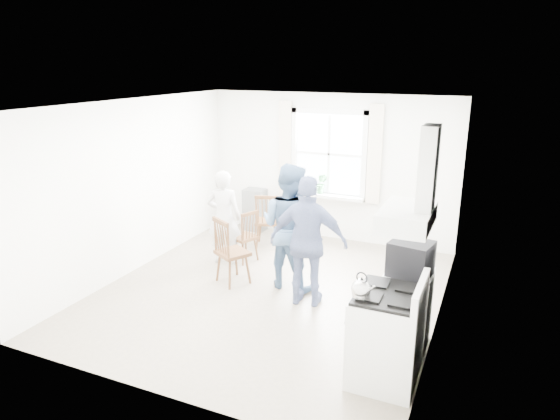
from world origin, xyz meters
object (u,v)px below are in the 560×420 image
(stereo_stack, at_px, (411,259))
(person_left, at_px, (224,217))
(windsor_chair_c, at_px, (248,231))
(gas_stove, at_px, (387,336))
(windsor_chair_b, at_px, (226,244))
(low_cabinet, at_px, (406,310))
(person_right, at_px, (308,242))
(person_mid, at_px, (289,226))
(windsor_chair_a, at_px, (267,215))

(stereo_stack, relative_size, person_left, 0.32)
(windsor_chair_c, relative_size, person_left, 0.57)
(gas_stove, distance_m, windsor_chair_b, 2.91)
(gas_stove, distance_m, low_cabinet, 0.70)
(stereo_stack, relative_size, person_right, 0.28)
(stereo_stack, xyz_separation_m, person_left, (-3.11, 1.39, -0.33))
(gas_stove, bearing_deg, person_right, 136.75)
(stereo_stack, distance_m, person_mid, 2.10)
(windsor_chair_a, distance_m, person_right, 2.19)
(stereo_stack, height_order, windsor_chair_a, stereo_stack)
(windsor_chair_b, xyz_separation_m, person_left, (-0.43, 0.70, 0.15))
(stereo_stack, distance_m, person_right, 1.53)
(gas_stove, distance_m, person_mid, 2.43)
(windsor_chair_a, bearing_deg, windsor_chair_b, -86.39)
(person_mid, height_order, person_right, person_mid)
(windsor_chair_c, distance_m, person_mid, 1.15)
(windsor_chair_a, height_order, windsor_chair_b, windsor_chair_b)
(person_left, relative_size, person_mid, 0.85)
(low_cabinet, relative_size, person_right, 0.52)
(windsor_chair_a, distance_m, person_left, 0.95)
(stereo_stack, bearing_deg, person_mid, 151.12)
(gas_stove, bearing_deg, low_cabinet, 84.32)
(person_right, bearing_deg, person_left, -32.98)
(person_left, xyz_separation_m, person_right, (1.72, -0.80, 0.11))
(windsor_chair_a, distance_m, windsor_chair_b, 1.58)
(gas_stove, xyz_separation_m, person_right, (-1.31, 1.23, 0.39))
(stereo_stack, height_order, windsor_chair_b, stereo_stack)
(person_mid, bearing_deg, person_left, -7.88)
(windsor_chair_b, distance_m, person_right, 1.31)
(windsor_chair_b, relative_size, person_right, 0.58)
(gas_stove, distance_m, person_left, 3.65)
(windsor_chair_c, height_order, person_mid, person_mid)
(low_cabinet, distance_m, windsor_chair_a, 3.53)
(person_mid, xyz_separation_m, person_right, (0.44, -0.41, -0.02))
(windsor_chair_a, bearing_deg, person_left, -110.84)
(gas_stove, height_order, person_right, person_right)
(windsor_chair_b, height_order, person_left, person_left)
(windsor_chair_b, bearing_deg, person_right, -4.05)
(stereo_stack, bearing_deg, person_right, 156.82)
(stereo_stack, relative_size, windsor_chair_b, 0.48)
(gas_stove, distance_m, windsor_chair_c, 3.47)
(person_left, height_order, person_right, person_right)
(windsor_chair_a, bearing_deg, gas_stove, -47.13)
(windsor_chair_a, distance_m, windsor_chair_c, 0.72)
(windsor_chair_c, xyz_separation_m, person_left, (-0.33, -0.16, 0.23))
(stereo_stack, relative_size, windsor_chair_a, 0.51)
(windsor_chair_b, xyz_separation_m, windsor_chair_c, (-0.10, 0.87, -0.08))
(windsor_chair_b, bearing_deg, gas_stove, -27.00)
(low_cabinet, height_order, person_left, person_left)
(windsor_chair_b, height_order, windsor_chair_c, windsor_chair_b)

